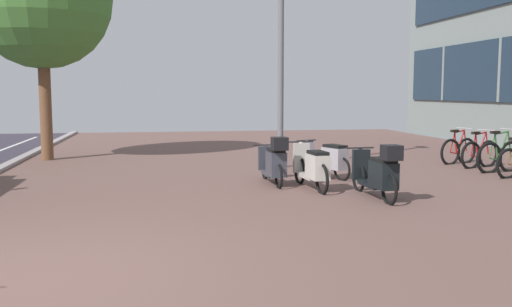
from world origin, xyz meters
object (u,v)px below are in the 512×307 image
(bicycle_rack_05, at_px, (480,154))
(scooter_near, at_px, (328,159))
(bicycle_rack_04, at_px, (500,157))
(bicycle_rack_06, at_px, (458,151))
(scooter_extra, at_px, (379,173))
(scooter_far, at_px, (274,162))
(lamp_post, at_px, (281,25))
(scooter_mid, at_px, (313,168))

(bicycle_rack_05, xyz_separation_m, scooter_near, (-4.02, -0.87, 0.05))
(bicycle_rack_04, height_order, bicycle_rack_06, bicycle_rack_04)
(bicycle_rack_04, height_order, bicycle_rack_05, bicycle_rack_04)
(scooter_extra, bearing_deg, scooter_far, 129.49)
(scooter_far, height_order, lamp_post, lamp_post)
(scooter_extra, relative_size, lamp_post, 0.30)
(bicycle_rack_05, distance_m, lamp_post, 5.62)
(bicycle_rack_05, relative_size, scooter_mid, 0.69)
(bicycle_rack_05, xyz_separation_m, lamp_post, (-4.68, 0.82, 3.01))
(bicycle_rack_05, height_order, scooter_mid, bicycle_rack_05)
(scooter_near, bearing_deg, scooter_mid, -117.54)
(bicycle_rack_05, relative_size, bicycle_rack_06, 1.03)
(scooter_near, height_order, lamp_post, lamp_post)
(scooter_near, height_order, scooter_mid, scooter_mid)
(scooter_near, distance_m, scooter_far, 1.51)
(bicycle_rack_04, height_order, scooter_mid, bicycle_rack_04)
(scooter_near, distance_m, lamp_post, 3.47)
(bicycle_rack_04, distance_m, scooter_far, 5.42)
(scooter_near, xyz_separation_m, scooter_mid, (-0.70, -1.35, 0.02))
(lamp_post, bearing_deg, bicycle_rack_06, -0.59)
(bicycle_rack_04, distance_m, bicycle_rack_05, 0.78)
(bicycle_rack_05, distance_m, bicycle_rack_06, 0.78)
(bicycle_rack_05, height_order, bicycle_rack_06, bicycle_rack_05)
(bicycle_rack_06, height_order, lamp_post, lamp_post)
(bicycle_rack_04, bearing_deg, scooter_near, -178.70)
(bicycle_rack_04, bearing_deg, scooter_extra, -146.76)
(scooter_near, bearing_deg, scooter_extra, -87.34)
(scooter_mid, bearing_deg, scooter_near, 62.46)
(bicycle_rack_04, relative_size, bicycle_rack_05, 1.10)
(scooter_far, bearing_deg, scooter_extra, -50.51)
(scooter_far, bearing_deg, bicycle_rack_04, 8.97)
(scooter_near, bearing_deg, bicycle_rack_04, 1.30)
(bicycle_rack_06, relative_size, scooter_extra, 0.66)
(bicycle_rack_04, xyz_separation_m, scooter_near, (-4.05, -0.09, 0.03))
(bicycle_rack_06, bearing_deg, scooter_mid, -147.06)
(bicycle_rack_05, distance_m, scooter_extra, 5.15)
(scooter_far, bearing_deg, bicycle_rack_05, 16.90)
(bicycle_rack_04, xyz_separation_m, bicycle_rack_06, (-0.13, 1.55, -0.03))
(lamp_post, bearing_deg, scooter_mid, -90.94)
(bicycle_rack_06, distance_m, scooter_extra, 5.61)
(bicycle_rack_04, relative_size, lamp_post, 0.23)
(scooter_mid, relative_size, lamp_post, 0.30)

